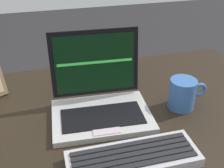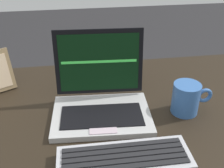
{
  "view_description": "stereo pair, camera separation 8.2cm",
  "coord_description": "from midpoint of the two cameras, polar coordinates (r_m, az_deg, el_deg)",
  "views": [
    {
      "loc": [
        -0.13,
        -0.68,
        1.26
      ],
      "look_at": [
        0.06,
        0.0,
        0.85
      ],
      "focal_mm": 44.07,
      "sensor_mm": 36.0,
      "label": 1
    },
    {
      "loc": [
        -0.05,
        -0.7,
        1.26
      ],
      "look_at": [
        0.06,
        0.0,
        0.85
      ],
      "focal_mm": 44.07,
      "sensor_mm": 36.0,
      "label": 2
    }
  ],
  "objects": [
    {
      "name": "coffee_mug",
      "position": [
        0.93,
        17.55,
        -2.8
      ],
      "size": [
        0.13,
        0.09,
        0.1
      ],
      "color": "#3767AE",
      "rests_on": "desk"
    },
    {
      "name": "laptop_front",
      "position": [
        0.89,
        0.31,
        -3.04
      ],
      "size": [
        0.32,
        0.27,
        0.25
      ],
      "color": "#B8B7B7",
      "rests_on": "desk"
    },
    {
      "name": "external_keyboard",
      "position": [
        0.73,
        5.91,
        -15.58
      ],
      "size": [
        0.34,
        0.12,
        0.03
      ],
      "color": "#B4B4BA",
      "rests_on": "desk"
    },
    {
      "name": "desk",
      "position": [
        0.94,
        -0.9,
        -12.22
      ],
      "size": [
        1.37,
        0.82,
        0.72
      ],
      "color": "black",
      "rests_on": "ground"
    }
  ]
}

